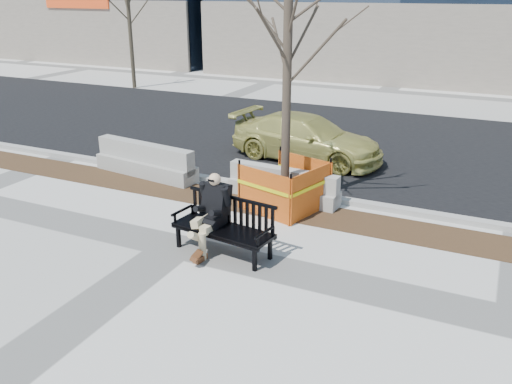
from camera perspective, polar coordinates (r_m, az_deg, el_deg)
ground at (r=10.65m, az=-8.43°, el=-5.66°), size 120.00×120.00×0.00m
mulch_strip at (r=12.69m, az=-2.02°, el=-0.95°), size 40.00×1.20×0.02m
asphalt_street at (r=18.15m, az=6.96°, el=5.62°), size 60.00×10.40×0.01m
curb at (r=13.46m, az=-0.19°, el=0.62°), size 60.00×0.25×0.12m
bench at (r=10.30m, az=-3.46°, el=-6.42°), size 2.08×0.98×1.07m
seated_man at (r=10.49m, az=-4.53°, el=-5.92°), size 0.77×1.13×1.48m
tree_fence at (r=12.34m, az=3.02°, el=-1.64°), size 2.86×2.86×5.76m
sedan at (r=15.85m, az=5.31°, el=3.44°), size 4.64×2.31×1.29m
jersey_barrier_left at (r=14.74m, az=-11.48°, el=1.75°), size 3.16×1.02×0.89m
jersey_barrier_right at (r=12.81m, az=2.85°, el=-0.78°), size 2.75×0.72×0.78m
far_tree_left at (r=28.26m, az=-12.70°, el=10.70°), size 2.40×2.40×5.80m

